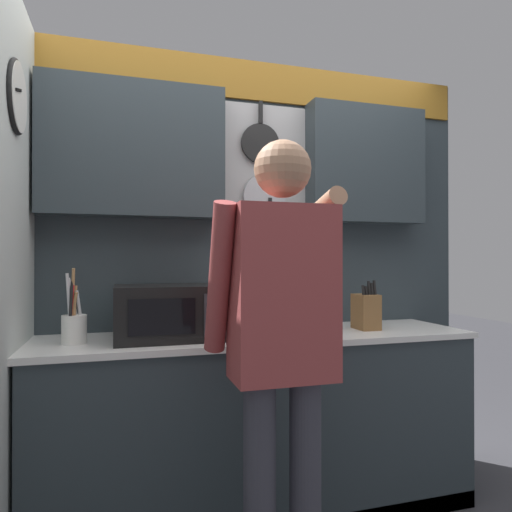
{
  "coord_description": "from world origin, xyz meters",
  "views": [
    {
      "loc": [
        -0.7,
        -2.25,
        1.31
      ],
      "look_at": [
        0.03,
        0.18,
        1.33
      ],
      "focal_mm": 32.0,
      "sensor_mm": 36.0,
      "label": 1
    }
  ],
  "objects_px": {
    "knife_block": "(366,311)",
    "person": "(282,328)",
    "microwave": "(171,312)",
    "utensil_crock": "(74,325)"
  },
  "relations": [
    {
      "from": "microwave",
      "to": "utensil_crock",
      "type": "bearing_deg",
      "value": 179.9
    },
    {
      "from": "knife_block",
      "to": "utensil_crock",
      "type": "relative_size",
      "value": 0.78
    },
    {
      "from": "knife_block",
      "to": "person",
      "type": "relative_size",
      "value": 0.15
    },
    {
      "from": "microwave",
      "to": "person",
      "type": "height_order",
      "value": "person"
    },
    {
      "from": "microwave",
      "to": "person",
      "type": "bearing_deg",
      "value": -61.26
    },
    {
      "from": "microwave",
      "to": "knife_block",
      "type": "height_order",
      "value": "knife_block"
    },
    {
      "from": "person",
      "to": "knife_block",
      "type": "bearing_deg",
      "value": 40.92
    },
    {
      "from": "knife_block",
      "to": "utensil_crock",
      "type": "xyz_separation_m",
      "value": [
        -1.5,
        0.0,
        -0.01
      ]
    },
    {
      "from": "microwave",
      "to": "person",
      "type": "distance_m",
      "value": 0.71
    },
    {
      "from": "microwave",
      "to": "utensil_crock",
      "type": "relative_size",
      "value": 1.54
    }
  ]
}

